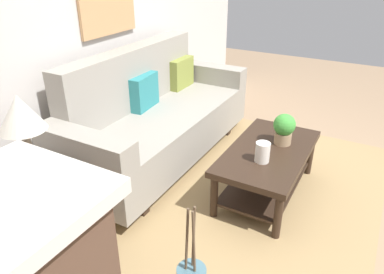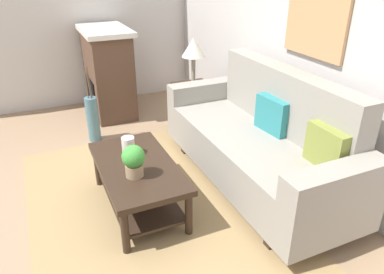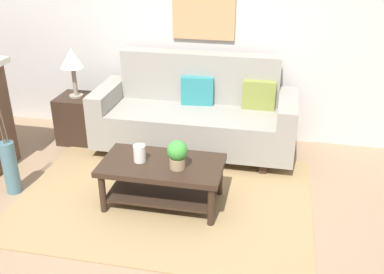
# 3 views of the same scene
# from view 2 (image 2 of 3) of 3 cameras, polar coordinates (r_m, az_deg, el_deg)

# --- Properties ---
(ground_plane) EXTENTS (9.58, 9.58, 0.00)m
(ground_plane) POSITION_cam_2_polar(r_m,az_deg,el_deg) (3.22, -15.46, -12.33)
(ground_plane) COLOR #9E7F60
(wall_back) EXTENTS (5.58, 0.10, 2.70)m
(wall_back) POSITION_cam_2_polar(r_m,az_deg,el_deg) (3.50, 18.56, 15.00)
(wall_back) COLOR silver
(wall_back) RESTS_ON ground_plane
(wall_left) EXTENTS (0.10, 5.05, 2.70)m
(wall_left) POSITION_cam_2_polar(r_m,az_deg,el_deg) (5.47, -17.19, 18.88)
(wall_left) COLOR silver
(wall_left) RESTS_ON ground_plane
(area_rug) EXTENTS (2.73, 1.98, 0.01)m
(area_rug) POSITION_cam_2_polar(r_m,az_deg,el_deg) (3.29, -6.80, -10.34)
(area_rug) COLOR #A38456
(area_rug) RESTS_ON ground_plane
(couch) EXTENTS (2.21, 0.84, 1.08)m
(couch) POSITION_cam_2_polar(r_m,az_deg,el_deg) (3.42, 10.45, -0.76)
(couch) COLOR gray
(couch) RESTS_ON ground_plane
(throw_pillow_teal) EXTENTS (0.37, 0.15, 0.32)m
(throw_pillow_teal) POSITION_cam_2_polar(r_m,az_deg,el_deg) (3.38, 12.56, 3.41)
(throw_pillow_teal) COLOR teal
(throw_pillow_teal) RESTS_ON couch
(throw_pillow_olive) EXTENTS (0.36, 0.12, 0.32)m
(throw_pillow_olive) POSITION_cam_2_polar(r_m,az_deg,el_deg) (2.92, 20.43, -1.53)
(throw_pillow_olive) COLOR olive
(throw_pillow_olive) RESTS_ON couch
(coffee_table) EXTENTS (1.10, 0.60, 0.43)m
(coffee_table) POSITION_cam_2_polar(r_m,az_deg,el_deg) (3.10, -8.50, -6.13)
(coffee_table) COLOR #332319
(coffee_table) RESTS_ON ground_plane
(tabletop_vase) EXTENTS (0.11, 0.11, 0.16)m
(tabletop_vase) POSITION_cam_2_polar(r_m,az_deg,el_deg) (3.17, -9.96, -1.36)
(tabletop_vase) COLOR white
(tabletop_vase) RESTS_ON coffee_table
(potted_plant_tabletop) EXTENTS (0.18, 0.18, 0.26)m
(potted_plant_tabletop) POSITION_cam_2_polar(r_m,az_deg,el_deg) (2.82, -9.15, -3.57)
(potted_plant_tabletop) COLOR tan
(potted_plant_tabletop) RESTS_ON coffee_table
(side_table) EXTENTS (0.44, 0.44, 0.56)m
(side_table) POSITION_cam_2_polar(r_m,az_deg,el_deg) (4.58, 0.21, 4.83)
(side_table) COLOR #332319
(side_table) RESTS_ON ground_plane
(table_lamp) EXTENTS (0.28, 0.28, 0.57)m
(table_lamp) POSITION_cam_2_polar(r_m,az_deg,el_deg) (4.37, 0.23, 13.57)
(table_lamp) COLOR gray
(table_lamp) RESTS_ON side_table
(fireplace) EXTENTS (1.02, 0.58, 1.16)m
(fireplace) POSITION_cam_2_polar(r_m,az_deg,el_deg) (5.07, -13.01, 9.95)
(fireplace) COLOR brown
(fireplace) RESTS_ON ground_plane
(floor_vase) EXTENTS (0.14, 0.14, 0.53)m
(floor_vase) POSITION_cam_2_polar(r_m,az_deg,el_deg) (4.40, -15.29, 2.70)
(floor_vase) COLOR slate
(floor_vase) RESTS_ON ground_plane
(floor_vase_branch_a) EXTENTS (0.03, 0.03, 0.36)m
(floor_vase_branch_a) POSITION_cam_2_polar(r_m,az_deg,el_deg) (4.22, -15.95, 8.15)
(floor_vase_branch_a) COLOR brown
(floor_vase_branch_a) RESTS_ON floor_vase
(floor_vase_branch_b) EXTENTS (0.02, 0.03, 0.36)m
(floor_vase_branch_b) POSITION_cam_2_polar(r_m,az_deg,el_deg) (4.26, -15.79, 8.30)
(floor_vase_branch_b) COLOR brown
(floor_vase_branch_b) RESTS_ON floor_vase
(floor_vase_branch_c) EXTENTS (0.03, 0.01, 0.36)m
(floor_vase_branch_c) POSITION_cam_2_polar(r_m,az_deg,el_deg) (4.25, -16.25, 8.22)
(floor_vase_branch_c) COLOR brown
(floor_vase_branch_c) RESTS_ON floor_vase
(framed_painting) EXTENTS (0.71, 0.03, 0.65)m
(framed_painting) POSITION_cam_2_polar(r_m,az_deg,el_deg) (3.38, 18.90, 17.32)
(framed_painting) COLOR tan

